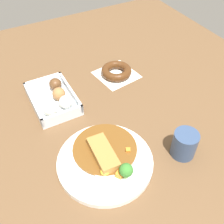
{
  "coord_description": "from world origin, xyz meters",
  "views": [
    {
      "loc": [
        -0.51,
        0.19,
        0.63
      ],
      "look_at": [
        0.02,
        -0.1,
        0.03
      ],
      "focal_mm": 42.75,
      "sensor_mm": 36.0,
      "label": 1
    }
  ],
  "objects_px": {
    "curry_plate": "(106,159)",
    "coffee_mug": "(184,144)",
    "donut_box": "(55,99)",
    "chocolate_ring_donut": "(116,71)"
  },
  "relations": [
    {
      "from": "chocolate_ring_donut",
      "to": "curry_plate",
      "type": "bearing_deg",
      "value": 147.12
    },
    {
      "from": "curry_plate",
      "to": "chocolate_ring_donut",
      "type": "bearing_deg",
      "value": -32.88
    },
    {
      "from": "curry_plate",
      "to": "chocolate_ring_donut",
      "type": "xyz_separation_m",
      "value": [
        0.34,
        -0.22,
        0.0
      ]
    },
    {
      "from": "curry_plate",
      "to": "coffee_mug",
      "type": "height_order",
      "value": "coffee_mug"
    },
    {
      "from": "donut_box",
      "to": "curry_plate",
      "type": "bearing_deg",
      "value": -171.85
    },
    {
      "from": "chocolate_ring_donut",
      "to": "coffee_mug",
      "type": "bearing_deg",
      "value": 177.97
    },
    {
      "from": "donut_box",
      "to": "chocolate_ring_donut",
      "type": "height_order",
      "value": "donut_box"
    },
    {
      "from": "donut_box",
      "to": "coffee_mug",
      "type": "bearing_deg",
      "value": -146.18
    },
    {
      "from": "curry_plate",
      "to": "coffee_mug",
      "type": "bearing_deg",
      "value": -109.79
    },
    {
      "from": "curry_plate",
      "to": "coffee_mug",
      "type": "distance_m",
      "value": 0.22
    }
  ]
}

